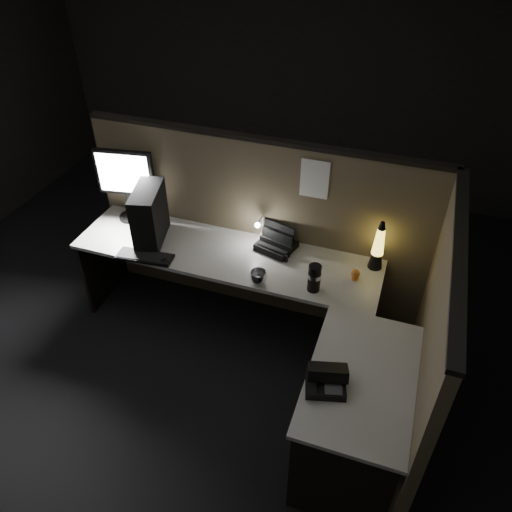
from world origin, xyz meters
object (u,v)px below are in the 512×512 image
(pc_tower, at_px, (149,215))
(desk_phone, at_px, (326,379))
(monitor, at_px, (126,178))
(keyboard, at_px, (145,257))
(lava_lamp, at_px, (378,249))

(pc_tower, relative_size, desk_phone, 1.65)
(monitor, relative_size, keyboard, 1.41)
(lava_lamp, bearing_deg, desk_phone, -95.34)
(pc_tower, xyz_separation_m, lava_lamp, (1.67, 0.21, -0.05))
(monitor, height_order, keyboard, monitor)
(monitor, bearing_deg, desk_phone, -40.66)
(monitor, relative_size, lava_lamp, 1.53)
(pc_tower, relative_size, keyboard, 1.03)
(pc_tower, height_order, keyboard, pc_tower)
(lava_lamp, bearing_deg, keyboard, -164.41)
(pc_tower, relative_size, monitor, 0.73)
(pc_tower, bearing_deg, monitor, 129.98)
(lava_lamp, bearing_deg, monitor, 179.92)
(monitor, distance_m, keyboard, 0.67)
(monitor, xyz_separation_m, desk_phone, (1.86, -1.13, -0.31))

